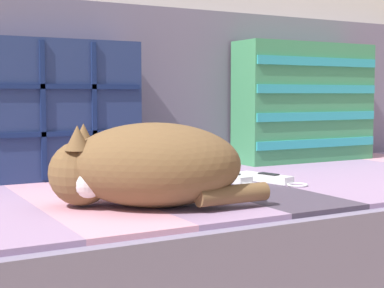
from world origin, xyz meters
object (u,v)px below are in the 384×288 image
sleeping_cat (143,167)px  game_remote_far (267,178)px  throw_pillow_quilted (61,109)px  game_remote_near (230,178)px  throw_pillow_striped (305,102)px  couch (277,248)px

sleeping_cat → game_remote_far: 0.43m
throw_pillow_quilted → game_remote_near: throw_pillow_quilted is taller
throw_pillow_quilted → sleeping_cat: 0.47m
throw_pillow_quilted → game_remote_near: 0.46m
sleeping_cat → game_remote_near: size_ratio=1.95×
game_remote_near → throw_pillow_striped: bearing=30.6°
throw_pillow_striped → couch: bearing=-140.4°
throw_pillow_striped → game_remote_far: throw_pillow_striped is taller
throw_pillow_quilted → throw_pillow_striped: throw_pillow_striped is taller
sleeping_cat → couch: bearing=25.0°
sleeping_cat → game_remote_far: (0.39, 0.15, -0.07)m
throw_pillow_quilted → couch: bearing=-25.1°
game_remote_near → game_remote_far: bearing=-34.2°
couch → game_remote_near: size_ratio=9.23×
sleeping_cat → game_remote_far: size_ratio=1.92×
sleeping_cat → throw_pillow_striped: bearing=30.9°
game_remote_far → couch: bearing=41.4°
throw_pillow_quilted → game_remote_far: size_ratio=1.94×
couch → throw_pillow_striped: (0.28, 0.24, 0.38)m
couch → sleeping_cat: 0.60m
throw_pillow_quilted → game_remote_far: bearing=-37.7°
game_remote_near → game_remote_far: same height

